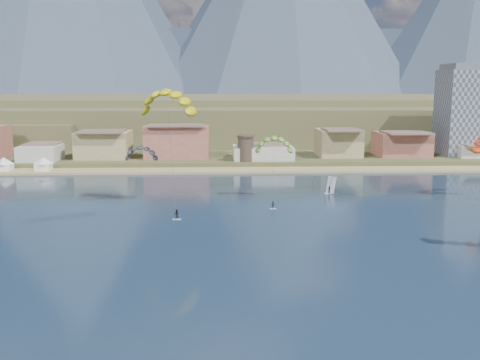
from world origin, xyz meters
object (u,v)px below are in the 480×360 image
(kitesurfer_green, at_px, (274,142))
(kitesurfer_yellow, at_px, (168,98))
(watchtower, at_px, (246,148))
(apartment_tower, at_px, (470,110))
(windsurfer, at_px, (330,188))

(kitesurfer_green, bearing_deg, kitesurfer_yellow, -165.80)
(watchtower, relative_size, kitesurfer_green, 0.50)
(apartment_tower, distance_m, kitesurfer_yellow, 122.40)
(watchtower, bearing_deg, apartment_tower, 9.93)
(watchtower, distance_m, kitesurfer_green, 51.15)
(watchtower, bearing_deg, kitesurfer_green, -85.25)
(kitesurfer_yellow, distance_m, windsurfer, 46.20)
(kitesurfer_yellow, height_order, kitesurfer_green, kitesurfer_yellow)
(kitesurfer_green, bearing_deg, windsurfer, 20.71)
(apartment_tower, bearing_deg, watchtower, -170.07)
(apartment_tower, xyz_separation_m, windsurfer, (-61.15, -58.94, -16.46))
(apartment_tower, xyz_separation_m, kitesurfer_yellow, (-99.83, -70.57, 5.96))
(watchtower, xyz_separation_m, kitesurfer_yellow, (-19.83, -56.57, 17.41))
(apartment_tower, height_order, watchtower, apartment_tower)
(apartment_tower, relative_size, windsurfer, 7.49)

